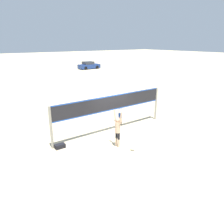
{
  "coord_description": "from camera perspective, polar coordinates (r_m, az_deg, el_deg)",
  "views": [
    {
      "loc": [
        -7.42,
        -10.2,
        5.39
      ],
      "look_at": [
        0.0,
        0.0,
        1.27
      ],
      "focal_mm": 35.0,
      "sensor_mm": 36.0,
      "label": 1
    }
  ],
  "objects": [
    {
      "name": "volleyball",
      "position": [
        11.44,
        5.4,
        -9.44
      ],
      "size": [
        0.22,
        0.22,
        0.22
      ],
      "color": "silver",
      "rests_on": "ground_plane"
    },
    {
      "name": "ground_plane",
      "position": [
        13.72,
        0.0,
        -5.03
      ],
      "size": [
        200.0,
        200.0,
        0.0
      ],
      "primitive_type": "plane",
      "color": "beige"
    },
    {
      "name": "volleyball_net",
      "position": [
        13.16,
        0.0,
        1.46
      ],
      "size": [
        7.85,
        0.13,
        2.3
      ],
      "color": "gray",
      "rests_on": "ground_plane"
    },
    {
      "name": "player_spiker",
      "position": [
        11.41,
        1.49,
        -4.24
      ],
      "size": [
        0.28,
        0.69,
        2.01
      ],
      "rotation": [
        0.0,
        0.0,
        1.57
      ],
      "color": "beige",
      "rests_on": "ground_plane"
    },
    {
      "name": "parked_car_near",
      "position": [
        45.07,
        -6.06,
        11.97
      ],
      "size": [
        4.37,
        2.13,
        1.47
      ],
      "rotation": [
        0.0,
        0.0,
        0.03
      ],
      "color": "navy",
      "rests_on": "ground_plane"
    },
    {
      "name": "gear_bag",
      "position": [
        11.93,
        -13.43,
        -8.67
      ],
      "size": [
        0.53,
        0.3,
        0.23
      ],
      "color": "black",
      "rests_on": "ground_plane"
    },
    {
      "name": "player_blocker",
      "position": [
        14.57,
        2.16,
        0.75
      ],
      "size": [
        0.28,
        0.69,
        2.0
      ],
      "rotation": [
        0.0,
        0.0,
        -1.57
      ],
      "color": "tan",
      "rests_on": "ground_plane"
    }
  ]
}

